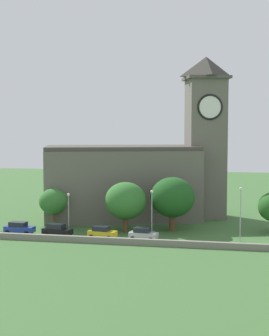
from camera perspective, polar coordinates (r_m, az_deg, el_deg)
ground_plane at (r=90.56m, az=1.67°, el=-5.81°), size 200.00×200.00×0.00m
church at (r=92.08m, az=0.71°, el=-0.45°), size 33.41×19.51×28.60m
quay_barrier at (r=72.71m, az=-0.79°, el=-8.05°), size 48.84×0.70×0.89m
car_blue at (r=81.42m, az=-12.54°, el=-6.43°), size 4.65×2.30×1.87m
car_black at (r=78.66m, az=-8.49°, el=-6.75°), size 4.58×2.76×1.89m
car_yellow at (r=76.51m, az=-3.58°, el=-7.06°), size 4.36×2.52×1.80m
car_silver at (r=75.11m, az=0.95°, el=-7.25°), size 4.21×2.45×1.88m
streetlamp_west_mid at (r=79.71m, az=-7.25°, el=-4.19°), size 0.44×0.44×6.24m
streetlamp_central at (r=76.40m, az=1.92°, el=-4.19°), size 0.44×0.44×7.04m
streetlamp_east_mid at (r=75.11m, az=11.56°, el=-4.10°), size 0.44×0.44×7.81m
tree_churchyard at (r=84.63m, az=-8.90°, el=-3.65°), size 4.59×4.59×6.39m
tree_riverside_west at (r=81.60m, az=4.19°, el=-3.24°), size 6.97×6.97×8.43m
tree_by_tower at (r=80.42m, az=-0.99°, el=-3.62°), size 6.42×6.42×7.78m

